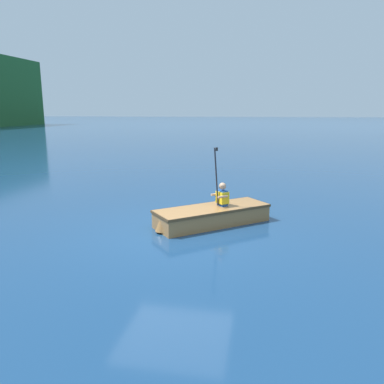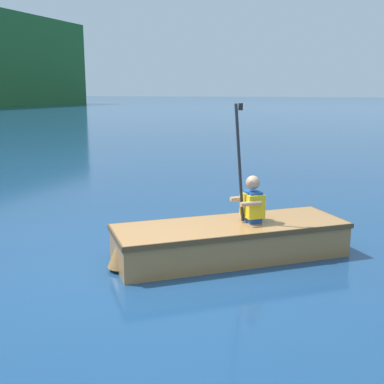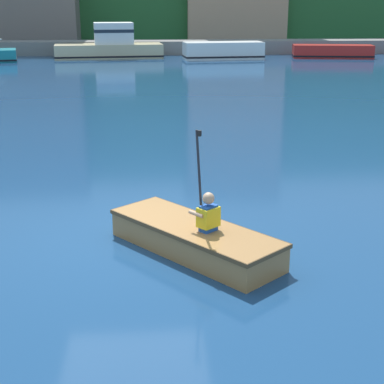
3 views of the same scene
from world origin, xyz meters
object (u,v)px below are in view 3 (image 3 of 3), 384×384
object	(u,v)px
moored_boat_dock_center_far	(332,52)
person_paddler	(208,213)
moored_boat_dock_center_near	(223,51)
rowboat_foreground	(193,236)
moored_boat_dock_west_inner	(110,46)

from	to	relation	value
moored_boat_dock_center_far	person_paddler	xyz separation A→B (m)	(-11.12, -30.33, 0.31)
moored_boat_dock_center_near	rowboat_foreground	world-z (taller)	moored_boat_dock_center_near
moored_boat_dock_west_inner	person_paddler	world-z (taller)	moored_boat_dock_west_inner
moored_boat_dock_west_inner	moored_boat_dock_center_far	xyz separation A→B (m)	(14.29, -1.07, -0.39)
moored_boat_dock_center_near	person_paddler	size ratio (longest dim) A/B	3.62
moored_boat_dock_center_near	moored_boat_dock_west_inner	bearing A→B (deg)	169.06
moored_boat_dock_west_inner	moored_boat_dock_center_far	distance (m)	14.34
rowboat_foreground	moored_boat_dock_west_inner	bearing A→B (deg)	95.45
rowboat_foreground	person_paddler	bearing A→B (deg)	-49.92
moored_boat_dock_center_near	moored_boat_dock_center_far	xyz separation A→B (m)	(7.15, 0.31, -0.12)
moored_boat_dock_west_inner	moored_boat_dock_center_near	size ratio (longest dim) A/B	1.37
moored_boat_dock_center_far	person_paddler	distance (m)	32.31
moored_boat_dock_center_far	person_paddler	world-z (taller)	person_paddler
moored_boat_dock_center_near	moored_boat_dock_center_far	size ratio (longest dim) A/B	0.98
rowboat_foreground	moored_boat_dock_center_near	bearing A→B (deg)	82.03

